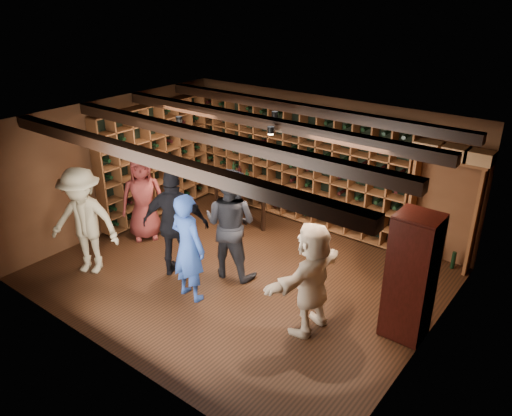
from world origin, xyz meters
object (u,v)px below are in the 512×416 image
Objects in this scene: guest_woman_black at (176,224)px; display_cabinet at (410,279)px; guest_red_floral at (143,197)px; man_blue_shirt at (188,247)px; man_grey_suit at (230,224)px; tasting_table at (239,188)px; guest_beige at (311,278)px; guest_khaki at (84,221)px.

display_cabinet is at bearing 162.05° from guest_woman_black.
guest_red_floral is at bearing -51.18° from guest_woman_black.
guest_red_floral is (-2.03, 0.89, -0.04)m from man_blue_shirt.
tasting_table is at bearing -65.56° from man_grey_suit.
man_blue_shirt reaches higher than guest_beige.
guest_khaki is (-1.91, -1.35, -0.01)m from man_grey_suit.
display_cabinet is at bearing 128.22° from guest_beige.
man_blue_shirt is 0.94× the size of guest_khaki.
guest_woman_black reaches higher than display_cabinet.
man_blue_shirt is 2.22m from guest_red_floral.
display_cabinet is 1.04× the size of man_blue_shirt.
display_cabinet reaches higher than guest_beige.
man_grey_suit is at bearing 9.66° from guest_khaki.
guest_beige is at bearing 151.65° from guest_woman_black.
man_blue_shirt is at bearing 119.89° from guest_woman_black.
display_cabinet is 4.95m from guest_red_floral.
guest_red_floral is 1.00× the size of guest_beige.
display_cabinet is 1.10× the size of guest_red_floral.
guest_khaki is at bearing -70.62° from guest_beige.
man_blue_shirt reaches higher than guest_red_floral.
man_grey_suit is at bearing -173.59° from guest_woman_black.
display_cabinet reaches higher than tasting_table.
man_blue_shirt is at bearing -45.36° from tasting_table.
man_grey_suit reaches higher than tasting_table.
display_cabinet is at bearing -155.78° from man_blue_shirt.
guest_woman_black is 1.48m from guest_khaki.
guest_woman_black is 1.43× the size of tasting_table.
tasting_table is (1.02, 1.51, -0.04)m from guest_red_floral.
guest_beige is 1.28× the size of tasting_table.
display_cabinet is 0.97× the size of guest_woman_black.
man_grey_suit is 1.88m from tasting_table.
man_grey_suit is at bearing -91.76° from man_blue_shirt.
guest_woman_black is at bearing 8.68° from guest_khaki.
guest_red_floral reaches higher than tasting_table.
man_blue_shirt is 0.88m from man_grey_suit.
tasting_table is at bearing 162.16° from display_cabinet.
man_blue_shirt is 1.05× the size of guest_red_floral.
guest_woman_black is at bearing -57.39° from tasting_table.
man_blue_shirt is at bearing -75.57° from guest_red_floral.
guest_woman_black is at bearing -167.55° from display_cabinet.
display_cabinet reaches higher than guest_red_floral.
guest_khaki is at bearing -84.38° from tasting_table.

